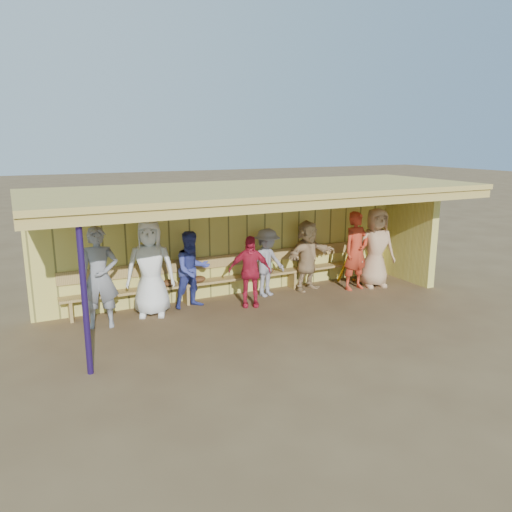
{
  "coord_description": "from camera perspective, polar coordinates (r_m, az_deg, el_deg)",
  "views": [
    {
      "loc": [
        -4.4,
        -8.59,
        3.39
      ],
      "look_at": [
        0.0,
        0.35,
        1.05
      ],
      "focal_mm": 35.0,
      "sensor_mm": 36.0,
      "label": 1
    }
  ],
  "objects": [
    {
      "name": "player_f",
      "position": [
        11.41,
        5.9,
        0.06
      ],
      "size": [
        1.57,
        0.92,
        1.62
      ],
      "primitive_type": "imported",
      "rotation": [
        0.0,
        0.0,
        0.32
      ],
      "color": "tan",
      "rests_on": "ground"
    },
    {
      "name": "dugout_structure",
      "position": [
        10.58,
        1.09,
        3.99
      ],
      "size": [
        8.8,
        3.2,
        2.5
      ],
      "color": "#DCCF5D",
      "rests_on": "ground"
    },
    {
      "name": "player_d",
      "position": [
        10.25,
        -0.73,
        -1.76
      ],
      "size": [
        0.94,
        0.66,
        1.48
      ],
      "primitive_type": "imported",
      "rotation": [
        0.0,
        0.0,
        -0.38
      ],
      "color": "#BA1D36",
      "rests_on": "ground"
    },
    {
      "name": "player_a",
      "position": [
        9.49,
        -17.47,
        -2.37
      ],
      "size": [
        0.77,
        0.6,
        1.88
      ],
      "primitive_type": "imported",
      "rotation": [
        0.0,
        0.0,
        -0.24
      ],
      "color": "gray",
      "rests_on": "ground"
    },
    {
      "name": "player_c",
      "position": [
        10.24,
        -7.3,
        -1.57
      ],
      "size": [
        0.84,
        0.69,
        1.59
      ],
      "primitive_type": "imported",
      "rotation": [
        0.0,
        0.0,
        0.12
      ],
      "color": "#364095",
      "rests_on": "ground"
    },
    {
      "name": "player_e",
      "position": [
        10.92,
        1.24,
        -0.76
      ],
      "size": [
        1.09,
        0.8,
        1.51
      ],
      "primitive_type": "imported",
      "rotation": [
        0.0,
        0.0,
        0.27
      ],
      "color": "gray",
      "rests_on": "ground"
    },
    {
      "name": "bench",
      "position": [
        11.04,
        -1.76,
        -1.83
      ],
      "size": [
        7.6,
        0.34,
        0.93
      ],
      "color": "tan",
      "rests_on": "ground"
    },
    {
      "name": "player_g",
      "position": [
        11.61,
        11.36,
        0.57
      ],
      "size": [
        0.7,
        0.49,
        1.8
      ],
      "primitive_type": "imported",
      "rotation": [
        0.0,
        0.0,
        0.1
      ],
      "color": "#BA351D",
      "rests_on": "ground"
    },
    {
      "name": "ground",
      "position": [
        10.23,
        0.87,
        -6.14
      ],
      "size": [
        90.0,
        90.0,
        0.0
      ],
      "primitive_type": "plane",
      "color": "brown",
      "rests_on": "ground"
    },
    {
      "name": "player_h",
      "position": [
        11.92,
        13.54,
        0.92
      ],
      "size": [
        1.01,
        0.77,
        1.85
      ],
      "primitive_type": "imported",
      "rotation": [
        0.0,
        0.0,
        -0.21
      ],
      "color": "tan",
      "rests_on": "ground"
    },
    {
      "name": "player_b",
      "position": [
        9.88,
        -11.98,
        -1.35
      ],
      "size": [
        1.08,
        0.88,
        1.91
      ],
      "primitive_type": "imported",
      "rotation": [
        0.0,
        0.0,
        -0.34
      ],
      "color": "white",
      "rests_on": "ground"
    },
    {
      "name": "dugout_equipment",
      "position": [
        10.9,
        -1.9,
        -2.23
      ],
      "size": [
        5.38,
        0.62,
        0.8
      ],
      "color": "gold",
      "rests_on": "ground"
    }
  ]
}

